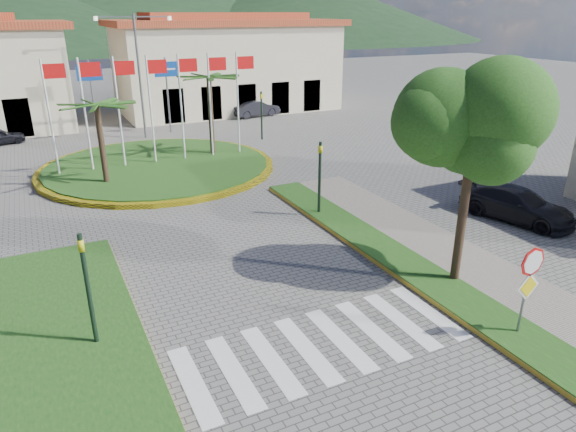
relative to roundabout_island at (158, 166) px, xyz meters
name	(u,v)px	position (x,y,z in m)	size (l,w,h in m)	color
sidewalk_right	(545,324)	(6.00, -20.00, -0.10)	(4.00, 28.00, 0.15)	gray
verge_right	(514,335)	(4.80, -20.00, -0.09)	(1.60, 28.00, 0.18)	#184413
median_left	(43,370)	(-6.50, -16.00, -0.09)	(5.00, 14.00, 0.18)	#184413
crosswalk	(320,345)	(0.00, -18.00, -0.17)	(8.00, 3.00, 0.01)	silver
roundabout_island	(158,166)	(0.00, 0.00, 0.00)	(12.70, 12.70, 6.00)	yellow
stop_sign	(529,278)	(4.90, -20.04, 1.61)	(0.80, 0.11, 2.65)	slate
deciduous_tree	(475,122)	(5.50, -17.00, 5.00)	(3.60, 3.60, 6.80)	black
traffic_light_left	(87,281)	(-5.20, -15.50, 1.77)	(0.15, 0.18, 3.20)	black
traffic_light_right	(320,172)	(4.50, -10.00, 1.77)	(0.15, 0.18, 3.20)	black
traffic_light_far	(262,111)	(8.00, 4.00, 1.77)	(0.18, 0.15, 3.20)	black
direction_sign_west	(91,86)	(-2.00, 8.97, 3.35)	(1.60, 0.14, 5.20)	slate
direction_sign_east	(167,82)	(3.00, 8.97, 3.35)	(1.60, 0.14, 5.20)	slate
street_lamp_centre	(139,70)	(1.00, 8.00, 4.32)	(4.80, 0.16, 8.00)	slate
building_right	(227,64)	(10.00, 16.00, 3.73)	(19.08, 9.54, 8.05)	beige
hill_far_east	(307,9)	(70.00, 113.00, 8.82)	(120.00, 120.00, 18.00)	black
car_dark_b	(255,108)	(10.81, 11.77, 0.49)	(1.42, 4.07, 1.34)	black
car_side_right	(517,204)	(11.63, -14.00, 0.50)	(1.88, 4.64, 1.35)	black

